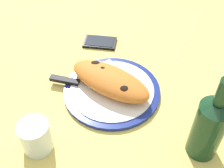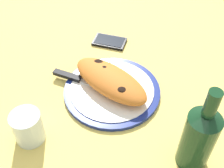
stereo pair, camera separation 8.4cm
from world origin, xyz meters
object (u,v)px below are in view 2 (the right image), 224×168
(calzone, at_px, (111,80))
(smartphone, at_px, (109,42))
(plate, at_px, (112,90))
(knife, at_px, (76,79))
(wine_bottle, at_px, (199,138))
(fork, at_px, (122,72))
(water_glass, at_px, (28,128))

(calzone, relative_size, smartphone, 2.12)
(plate, relative_size, knife, 1.47)
(smartphone, relative_size, wine_bottle, 0.53)
(knife, xyz_separation_m, smartphone, (0.12, -0.19, -0.01))
(fork, relative_size, knife, 0.79)
(calzone, xyz_separation_m, fork, (0.03, -0.06, -0.03))
(knife, bearing_deg, calzone, -137.48)
(fork, bearing_deg, plate, 124.35)
(plate, xyz_separation_m, water_glass, (-0.02, 0.27, 0.03))
(plate, distance_m, knife, 0.12)
(water_glass, distance_m, wine_bottle, 0.42)
(plate, height_order, calzone, calzone)
(calzone, height_order, fork, calzone)
(fork, height_order, smartphone, fork)
(calzone, bearing_deg, fork, -61.15)
(calzone, height_order, wine_bottle, wine_bottle)
(knife, distance_m, water_glass, 0.23)
(knife, bearing_deg, fork, -108.47)
(fork, distance_m, water_glass, 0.34)
(fork, xyz_separation_m, smartphone, (0.17, -0.06, -0.01))
(knife, xyz_separation_m, wine_bottle, (-0.39, -0.12, 0.08))
(wine_bottle, bearing_deg, knife, 16.59)
(knife, relative_size, smartphone, 1.49)
(wine_bottle, bearing_deg, water_glass, 48.54)
(plate, height_order, wine_bottle, wine_bottle)
(plate, height_order, water_glass, water_glass)
(plate, bearing_deg, calzone, -10.89)
(fork, relative_size, wine_bottle, 0.63)
(knife, distance_m, smartphone, 0.23)
(calzone, distance_m, knife, 0.11)
(plate, bearing_deg, smartphone, -30.00)
(calzone, bearing_deg, wine_bottle, -172.36)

